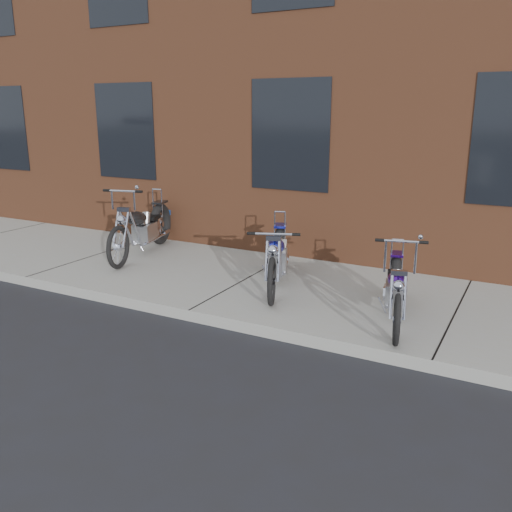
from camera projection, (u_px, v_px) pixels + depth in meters
The scene contains 6 objects.
ground at pixel (189, 321), 6.90m from camera, with size 120.00×120.00×0.00m, color black.
sidewalk at pixel (246, 284), 8.16m from camera, with size 22.00×3.00×0.15m, color #9E9E9E.
building_brick at pixel (380, 48), 12.66m from camera, with size 22.00×10.00×8.00m, color brown.
chopper_purple at pixel (396, 291), 6.47m from camera, with size 0.68×1.94×1.11m.
chopper_blue at pixel (277, 258), 7.75m from camera, with size 0.93×2.10×0.96m.
chopper_third at pixel (143, 230), 9.40m from camera, with size 0.82×2.37×1.23m.
Camera 1 is at (3.79, -5.28, 2.61)m, focal length 38.00 mm.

